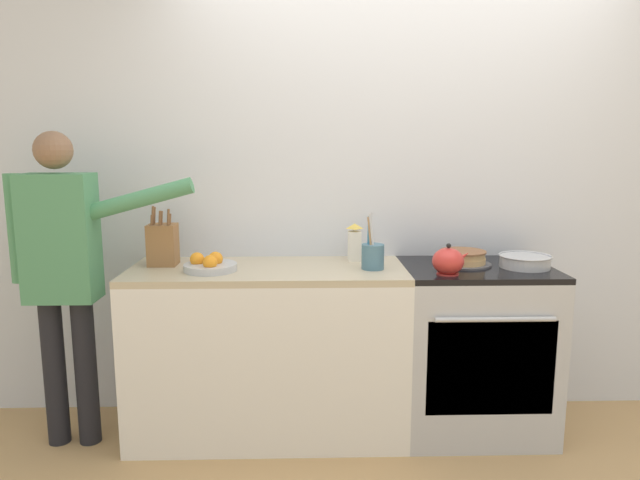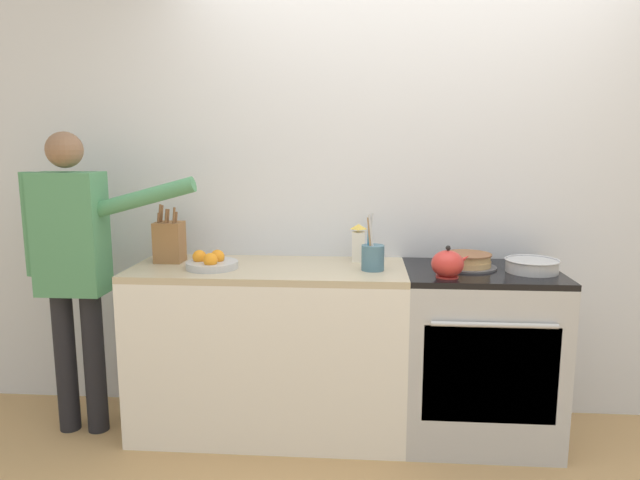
% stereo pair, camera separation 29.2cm
% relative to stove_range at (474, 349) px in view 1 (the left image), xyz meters
% --- Properties ---
extents(ground_plane, '(16.00, 16.00, 0.00)m').
position_rel_stove_range_xyz_m(ground_plane, '(-0.36, -0.29, -0.45)').
color(ground_plane, tan).
extents(wall_back, '(8.00, 0.04, 2.60)m').
position_rel_stove_range_xyz_m(wall_back, '(-0.36, 0.32, 0.85)').
color(wall_back, silver).
rests_on(wall_back, ground_plane).
extents(counter_cabinet, '(1.44, 0.59, 0.91)m').
position_rel_stove_range_xyz_m(counter_cabinet, '(-1.11, 0.00, -0.00)').
color(counter_cabinet, white).
rests_on(counter_cabinet, ground_plane).
extents(stove_range, '(0.77, 0.63, 0.91)m').
position_rel_stove_range_xyz_m(stove_range, '(0.00, 0.00, 0.00)').
color(stove_range, '#B7BABF').
rests_on(stove_range, ground_plane).
extents(layer_cake, '(0.30, 0.30, 0.08)m').
position_rel_stove_range_xyz_m(layer_cake, '(-0.07, 0.05, 0.49)').
color(layer_cake, '#4C4C51').
rests_on(layer_cake, stove_range).
extents(tea_kettle, '(0.19, 0.16, 0.16)m').
position_rel_stove_range_xyz_m(tea_kettle, '(-0.20, -0.18, 0.52)').
color(tea_kettle, red).
rests_on(tea_kettle, stove_range).
extents(mixing_bowl, '(0.27, 0.27, 0.07)m').
position_rel_stove_range_xyz_m(mixing_bowl, '(0.24, -0.03, 0.49)').
color(mixing_bowl, '#B7BABF').
rests_on(mixing_bowl, stove_range).
extents(knife_block, '(0.15, 0.14, 0.32)m').
position_rel_stove_range_xyz_m(knife_block, '(-1.66, 0.08, 0.57)').
color(knife_block, olive).
rests_on(knife_block, counter_cabinet).
extents(utensil_crock, '(0.12, 0.12, 0.29)m').
position_rel_stove_range_xyz_m(utensil_crock, '(-0.56, -0.05, 0.53)').
color(utensil_crock, '#477084').
rests_on(utensil_crock, counter_cabinet).
extents(fruit_bowl, '(0.27, 0.27, 0.09)m').
position_rel_stove_range_xyz_m(fruit_bowl, '(-1.39, -0.07, 0.48)').
color(fruit_bowl, '#B7BABF').
rests_on(fruit_bowl, counter_cabinet).
extents(milk_carton, '(0.07, 0.07, 0.21)m').
position_rel_stove_range_xyz_m(milk_carton, '(-0.64, 0.17, 0.55)').
color(milk_carton, white).
rests_on(milk_carton, counter_cabinet).
extents(person_baker, '(0.92, 0.20, 1.61)m').
position_rel_stove_range_xyz_m(person_baker, '(-2.11, -0.10, 0.50)').
color(person_baker, black).
rests_on(person_baker, ground_plane).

